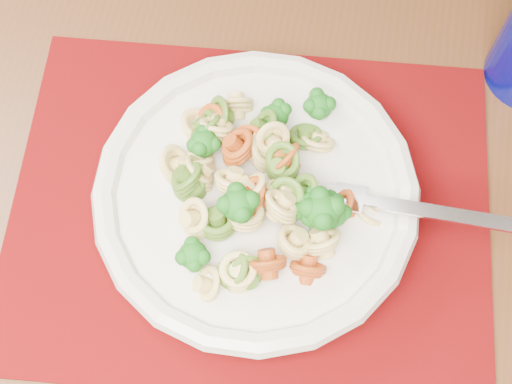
{
  "coord_description": "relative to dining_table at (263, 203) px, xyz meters",
  "views": [
    {
      "loc": [
        0.36,
        -0.05,
        1.32
      ],
      "look_at": [
        0.37,
        0.16,
        0.8
      ],
      "focal_mm": 50.0,
      "sensor_mm": 36.0,
      "label": 1
    }
  ],
  "objects": [
    {
      "name": "placemat",
      "position": [
        -0.01,
        -0.04,
        0.09
      ],
      "size": [
        0.43,
        0.35,
        0.0
      ],
      "primitive_type": "cube",
      "rotation": [
        0.0,
        0.0,
        -0.11
      ],
      "color": "#540307",
      "rests_on": "dining_table"
    },
    {
      "name": "pasta_broccoli_heap",
      "position": [
        -0.01,
        -0.04,
        0.14
      ],
      "size": [
        0.22,
        0.22,
        0.06
      ],
      "primitive_type": null,
      "color": "#E3C470",
      "rests_on": "pasta_bowl"
    },
    {
      "name": "pasta_bowl",
      "position": [
        -0.01,
        -0.04,
        0.12
      ],
      "size": [
        0.26,
        0.26,
        0.05
      ],
      "color": "beige",
      "rests_on": "placemat"
    },
    {
      "name": "dining_table",
      "position": [
        0.0,
        0.0,
        0.0
      ],
      "size": [
        1.73,
        1.3,
        0.76
      ],
      "rotation": [
        0.0,
        0.0,
        -0.2
      ],
      "color": "#4D2715",
      "rests_on": "ground"
    },
    {
      "name": "fork",
      "position": [
        0.06,
        -0.05,
        0.14
      ],
      "size": [
        0.18,
        0.09,
        0.08
      ],
      "primitive_type": null,
      "rotation": [
        0.0,
        -0.35,
        -0.36
      ],
      "color": "silver",
      "rests_on": "pasta_bowl"
    }
  ]
}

